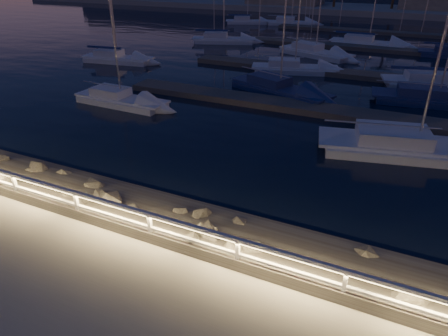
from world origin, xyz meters
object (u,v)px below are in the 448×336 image
(sailboat_e, at_px, (222,39))
(sailboat_g, at_px, (440,82))
(sailboat_j, at_px, (314,51))
(sailboat_f, at_px, (292,67))
(guard_rail, at_px, (122,212))
(sailboat_d, at_px, (411,145))
(sailboat_a, at_px, (116,58))
(sailboat_h, at_px, (434,98))
(sailboat_c, at_px, (278,87))
(sailboat_b, at_px, (119,98))
(sailboat_n, at_px, (290,22))
(sailboat_k, at_px, (367,42))
(sailboat_m, at_px, (246,21))

(sailboat_e, height_order, sailboat_g, sailboat_g)
(sailboat_j, bearing_deg, sailboat_f, -68.36)
(guard_rail, distance_m, sailboat_d, 14.54)
(sailboat_a, xyz_separation_m, sailboat_h, (27.22, -0.81, -0.01))
(guard_rail, relative_size, sailboat_j, 3.32)
(sailboat_f, bearing_deg, sailboat_j, 72.77)
(sailboat_c, relative_size, sailboat_e, 1.08)
(sailboat_b, height_order, sailboat_n, sailboat_n)
(sailboat_j, height_order, sailboat_k, sailboat_k)
(sailboat_b, relative_size, sailboat_f, 0.92)
(sailboat_k, bearing_deg, sailboat_h, -67.80)
(sailboat_d, bearing_deg, sailboat_b, 166.84)
(sailboat_m, bearing_deg, guard_rail, -92.43)
(sailboat_f, height_order, sailboat_j, sailboat_j)
(sailboat_e, distance_m, sailboat_f, 15.12)
(sailboat_d, height_order, sailboat_m, sailboat_d)
(sailboat_f, relative_size, sailboat_j, 0.93)
(sailboat_d, xyz_separation_m, sailboat_e, (-21.47, 23.25, -0.01))
(sailboat_e, bearing_deg, guard_rail, -89.81)
(sailboat_h, height_order, sailboat_m, sailboat_h)
(sailboat_f, xyz_separation_m, sailboat_n, (-8.54, 27.45, 0.00))
(sailboat_e, height_order, sailboat_n, sailboat_n)
(sailboat_a, xyz_separation_m, sailboat_j, (16.17, 10.82, 0.01))
(sailboat_k, bearing_deg, sailboat_e, -159.98)
(sailboat_g, distance_m, sailboat_h, 4.36)
(sailboat_a, bearing_deg, sailboat_d, -29.78)
(sailboat_f, bearing_deg, sailboat_g, -16.51)
(sailboat_e, xyz_separation_m, sailboat_h, (22.49, -14.12, -0.03))
(sailboat_b, xyz_separation_m, sailboat_c, (8.78, 6.89, 0.03))
(sailboat_h, bearing_deg, guard_rail, -121.22)
(sailboat_a, xyz_separation_m, sailboat_k, (20.28, 18.30, 0.01))
(sailboat_c, relative_size, sailboat_h, 0.95)
(sailboat_f, bearing_deg, sailboat_d, -70.16)
(sailboat_k, bearing_deg, sailboat_d, -75.91)
(guard_rail, distance_m, sailboat_e, 37.61)
(sailboat_a, height_order, sailboat_b, sailboat_a)
(sailboat_f, xyz_separation_m, sailboat_g, (11.39, 0.12, 0.03))
(sailboat_e, bearing_deg, sailboat_a, -129.98)
(sailboat_j, bearing_deg, sailboat_h, -24.73)
(sailboat_b, height_order, sailboat_g, sailboat_g)
(sailboat_c, relative_size, sailboat_k, 0.95)
(sailboat_b, height_order, sailboat_h, sailboat_h)
(sailboat_j, distance_m, sailboat_n, 21.79)
(sailboat_b, bearing_deg, sailboat_k, 68.60)
(sailboat_e, bearing_deg, sailboat_h, -52.53)
(sailboat_g, bearing_deg, guard_rail, -124.67)
(sailboat_b, bearing_deg, sailboat_n, 92.63)
(guard_rail, distance_m, sailboat_m, 53.90)
(sailboat_c, bearing_deg, sailboat_h, 33.30)
(sailboat_j, distance_m, sailboat_m, 23.82)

